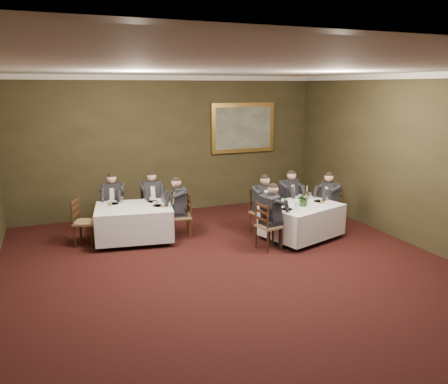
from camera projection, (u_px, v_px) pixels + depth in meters
ground at (253, 289)px, 7.15m from camera, size 10.00×10.00×0.00m
ceiling at (257, 68)px, 6.32m from camera, size 8.00×10.00×0.10m
back_wall at (170, 145)px, 11.24m from camera, size 8.00×0.10×3.50m
right_wall at (447, 168)px, 8.18m from camera, size 0.10×10.00×3.50m
crown_molding at (257, 72)px, 6.33m from camera, size 8.00×10.00×0.12m
table_main at (301, 219)px, 9.43m from camera, size 1.85×1.60×0.67m
table_second at (134, 221)px, 9.29m from camera, size 1.77×1.46×0.67m
chair_main_backleft at (261, 221)px, 9.83m from camera, size 0.51×0.49×1.00m
diner_main_backleft at (262, 211)px, 9.77m from camera, size 0.48×0.55×1.35m
chair_main_backright at (287, 214)px, 10.34m from camera, size 0.54×0.53×1.00m
diner_main_backright at (288, 205)px, 10.28m from camera, size 0.52×0.57×1.35m
chair_main_endleft at (268, 235)px, 8.87m from camera, size 0.50×0.51×1.00m
diner_main_endleft at (269, 225)px, 8.82m from camera, size 0.55×0.49×1.35m
chair_main_endright at (330, 218)px, 10.07m from camera, size 0.44×0.46×1.00m
diner_main_endright at (330, 208)px, 10.02m from camera, size 0.49×0.43×1.35m
chair_sec_backleft at (115, 218)px, 10.01m from camera, size 0.55×0.54×1.00m
diner_sec_backleft at (114, 209)px, 9.95m from camera, size 0.53×0.58×1.35m
chair_sec_backright at (152, 216)px, 10.20m from camera, size 0.45×0.44×1.00m
diner_sec_backright at (152, 207)px, 10.13m from camera, size 0.43×0.49×1.35m
chair_sec_endright at (182, 225)px, 9.55m from camera, size 0.48×0.49×1.00m
diner_sec_endright at (181, 215)px, 9.49m from camera, size 0.53×0.46×1.35m
chair_sec_endleft at (86, 231)px, 9.12m from camera, size 0.56×0.57×1.00m
centerpiece at (303, 199)px, 9.22m from camera, size 0.35×0.33×0.31m
candlestick at (307, 197)px, 9.40m from camera, size 0.06×0.06×0.41m
place_setting_table_main at (279, 203)px, 9.39m from camera, size 0.33×0.31×0.14m
place_setting_table_second at (115, 202)px, 9.48m from camera, size 0.33×0.31×0.14m
painting at (243, 128)px, 11.83m from camera, size 1.83×0.09×1.33m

